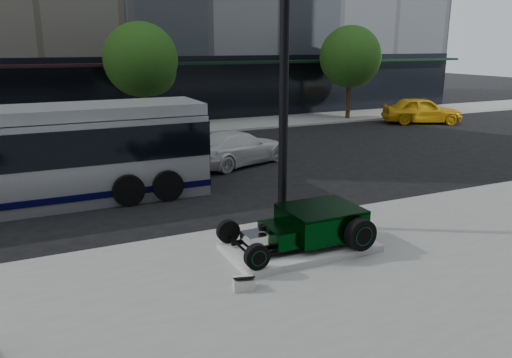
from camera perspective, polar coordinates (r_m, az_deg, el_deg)
name	(u,v)px	position (r m, az deg, el deg)	size (l,w,h in m)	color
ground	(212,208)	(14.90, -5.11, -3.27)	(120.00, 120.00, 0.00)	black
sidewalk_far	(122,132)	(28.11, -15.01, 5.18)	(70.00, 4.00, 0.12)	gray
street_trees	(143,62)	(27.06, -12.75, 12.86)	(29.80, 3.80, 5.70)	black
display_plinth	(300,247)	(11.61, 5.00, -7.73)	(3.40, 1.80, 0.15)	silver
hot_rod	(313,224)	(11.59, 6.49, -5.15)	(3.22, 2.00, 0.81)	black
info_plaque	(244,283)	(9.84, -1.41, -11.78)	(0.46, 0.39, 0.31)	silver
lamppost	(284,91)	(12.28, 3.19, 10.06)	(0.42, 0.42, 7.55)	black
white_sedan	(237,148)	(20.01, -2.15, 3.57)	(1.89, 4.65, 1.35)	white
yellow_taxi	(422,110)	(32.23, 18.44, 7.47)	(1.87, 4.65, 1.58)	gold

